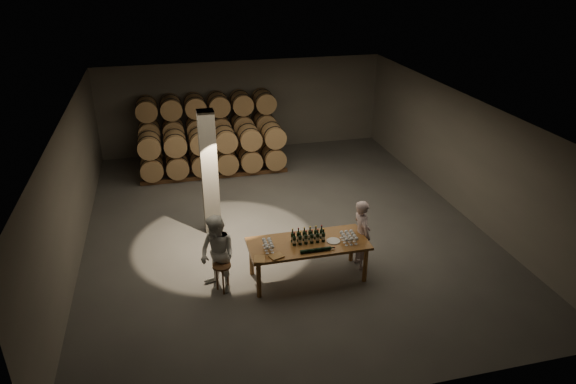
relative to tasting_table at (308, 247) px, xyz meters
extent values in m
plane|color=#504E4B|center=(0.00, 2.50, -0.80)|extent=(12.00, 12.00, 0.00)
plane|color=#605E59|center=(0.00, 2.50, 2.40)|extent=(12.00, 12.00, 0.00)
plane|color=#645E56|center=(0.00, 8.50, 0.80)|extent=(10.00, 0.00, 10.00)
plane|color=#645E56|center=(0.00, -3.50, 0.80)|extent=(10.00, 0.00, 10.00)
plane|color=#645E56|center=(-5.00, 2.50, 0.80)|extent=(0.00, 12.00, 12.00)
plane|color=#645E56|center=(5.00, 2.50, 0.80)|extent=(0.00, 12.00, 12.00)
cube|color=gray|center=(-1.80, 2.70, 0.80)|extent=(0.40, 0.40, 3.20)
cylinder|color=brown|center=(-1.18, -0.43, -0.38)|extent=(0.10, 0.10, 0.84)
cylinder|color=brown|center=(1.18, -0.43, -0.38)|extent=(0.10, 0.10, 0.84)
cylinder|color=brown|center=(-1.18, 0.43, -0.38)|extent=(0.10, 0.10, 0.84)
cylinder|color=brown|center=(1.18, 0.43, -0.38)|extent=(0.10, 0.10, 0.84)
cube|color=brown|center=(0.00, 0.00, 0.07)|extent=(2.60, 1.10, 0.06)
cube|color=brown|center=(-1.35, 7.40, -0.74)|extent=(4.70, 0.10, 0.12)
cube|color=brown|center=(-1.35, 8.00, -0.74)|extent=(4.70, 0.10, 0.12)
cylinder|color=#A97E4C|center=(-3.30, 7.70, -0.33)|extent=(0.70, 0.95, 0.70)
cylinder|color=black|center=(-3.30, 7.44, -0.33)|extent=(0.73, 0.04, 0.73)
cylinder|color=black|center=(-3.30, 7.96, -0.33)|extent=(0.73, 0.04, 0.73)
cylinder|color=#A97E4C|center=(-2.52, 7.70, -0.33)|extent=(0.70, 0.95, 0.70)
cylinder|color=black|center=(-2.52, 7.44, -0.33)|extent=(0.73, 0.04, 0.73)
cylinder|color=black|center=(-2.52, 7.96, -0.33)|extent=(0.73, 0.04, 0.73)
cylinder|color=#A97E4C|center=(-1.74, 7.70, -0.33)|extent=(0.70, 0.95, 0.70)
cylinder|color=black|center=(-1.74, 7.44, -0.33)|extent=(0.73, 0.04, 0.73)
cylinder|color=black|center=(-1.74, 7.96, -0.33)|extent=(0.73, 0.04, 0.73)
cylinder|color=#A97E4C|center=(-0.96, 7.70, -0.33)|extent=(0.70, 0.95, 0.70)
cylinder|color=black|center=(-0.96, 7.44, -0.33)|extent=(0.73, 0.04, 0.73)
cylinder|color=black|center=(-0.96, 7.96, -0.33)|extent=(0.73, 0.04, 0.73)
cylinder|color=#A97E4C|center=(-0.18, 7.70, -0.33)|extent=(0.70, 0.95, 0.70)
cylinder|color=black|center=(-0.18, 7.44, -0.33)|extent=(0.73, 0.04, 0.73)
cylinder|color=black|center=(-0.18, 7.96, -0.33)|extent=(0.73, 0.04, 0.73)
cylinder|color=#A97E4C|center=(0.60, 7.70, -0.33)|extent=(0.70, 0.95, 0.70)
cylinder|color=black|center=(0.60, 7.44, -0.33)|extent=(0.73, 0.04, 0.73)
cylinder|color=black|center=(0.60, 7.96, -0.33)|extent=(0.73, 0.04, 0.73)
cylinder|color=#A97E4C|center=(-3.30, 7.70, 0.41)|extent=(0.70, 0.95, 0.70)
cylinder|color=black|center=(-3.30, 7.44, 0.41)|extent=(0.73, 0.04, 0.73)
cylinder|color=black|center=(-3.30, 7.96, 0.41)|extent=(0.73, 0.04, 0.73)
cylinder|color=#A97E4C|center=(-2.52, 7.70, 0.41)|extent=(0.70, 0.95, 0.70)
cylinder|color=black|center=(-2.52, 7.44, 0.41)|extent=(0.73, 0.04, 0.73)
cylinder|color=black|center=(-2.52, 7.96, 0.41)|extent=(0.73, 0.04, 0.73)
cylinder|color=#A97E4C|center=(-1.74, 7.70, 0.41)|extent=(0.70, 0.95, 0.70)
cylinder|color=black|center=(-1.74, 7.44, 0.41)|extent=(0.73, 0.04, 0.73)
cylinder|color=black|center=(-1.74, 7.96, 0.41)|extent=(0.73, 0.04, 0.73)
cylinder|color=#A97E4C|center=(-0.96, 7.70, 0.41)|extent=(0.70, 0.95, 0.70)
cylinder|color=black|center=(-0.96, 7.44, 0.41)|extent=(0.73, 0.04, 0.73)
cylinder|color=black|center=(-0.96, 7.96, 0.41)|extent=(0.73, 0.04, 0.73)
cylinder|color=#A97E4C|center=(-0.18, 7.70, 0.41)|extent=(0.70, 0.95, 0.70)
cylinder|color=black|center=(-0.18, 7.44, 0.41)|extent=(0.73, 0.04, 0.73)
cylinder|color=black|center=(-0.18, 7.96, 0.41)|extent=(0.73, 0.04, 0.73)
cylinder|color=#A97E4C|center=(0.60, 7.70, 0.41)|extent=(0.70, 0.95, 0.70)
cylinder|color=black|center=(0.60, 7.44, 0.41)|extent=(0.73, 0.04, 0.73)
cylinder|color=black|center=(0.60, 7.96, 0.41)|extent=(0.73, 0.04, 0.73)
cylinder|color=#A97E4C|center=(-3.30, 7.70, 1.15)|extent=(0.70, 0.95, 0.70)
cylinder|color=black|center=(-3.30, 7.44, 1.15)|extent=(0.73, 0.04, 0.73)
cylinder|color=black|center=(-3.30, 7.96, 1.15)|extent=(0.73, 0.04, 0.73)
cylinder|color=#A97E4C|center=(-2.52, 7.70, 1.15)|extent=(0.70, 0.95, 0.70)
cylinder|color=black|center=(-2.52, 7.44, 1.15)|extent=(0.73, 0.04, 0.73)
cylinder|color=black|center=(-2.52, 7.96, 1.15)|extent=(0.73, 0.04, 0.73)
cylinder|color=#A97E4C|center=(-1.74, 7.70, 1.15)|extent=(0.70, 0.95, 0.70)
cylinder|color=black|center=(-1.74, 7.44, 1.15)|extent=(0.73, 0.04, 0.73)
cylinder|color=black|center=(-1.74, 7.96, 1.15)|extent=(0.73, 0.04, 0.73)
cylinder|color=#A97E4C|center=(-0.96, 7.70, 1.15)|extent=(0.70, 0.95, 0.70)
cylinder|color=black|center=(-0.96, 7.44, 1.15)|extent=(0.73, 0.04, 0.73)
cylinder|color=black|center=(-0.96, 7.96, 1.15)|extent=(0.73, 0.04, 0.73)
cylinder|color=#A97E4C|center=(-0.18, 7.70, 1.15)|extent=(0.70, 0.95, 0.70)
cylinder|color=black|center=(-0.18, 7.44, 1.15)|extent=(0.73, 0.04, 0.73)
cylinder|color=black|center=(-0.18, 7.96, 1.15)|extent=(0.73, 0.04, 0.73)
cylinder|color=#A97E4C|center=(0.60, 7.70, 1.15)|extent=(0.70, 0.95, 0.70)
cylinder|color=black|center=(0.60, 7.44, 1.15)|extent=(0.73, 0.04, 0.73)
cylinder|color=black|center=(0.60, 7.96, 1.15)|extent=(0.73, 0.04, 0.73)
cube|color=brown|center=(-1.35, 6.00, -0.74)|extent=(4.70, 0.10, 0.12)
cube|color=brown|center=(-1.35, 6.60, -0.74)|extent=(4.70, 0.10, 0.12)
cylinder|color=#A97E4C|center=(-3.30, 6.30, -0.33)|extent=(0.70, 0.95, 0.70)
cylinder|color=black|center=(-3.30, 6.04, -0.33)|extent=(0.73, 0.04, 0.73)
cylinder|color=black|center=(-3.30, 6.56, -0.33)|extent=(0.73, 0.04, 0.73)
cylinder|color=#A97E4C|center=(-2.52, 6.30, -0.33)|extent=(0.70, 0.95, 0.70)
cylinder|color=black|center=(-2.52, 6.04, -0.33)|extent=(0.73, 0.04, 0.73)
cylinder|color=black|center=(-2.52, 6.56, -0.33)|extent=(0.73, 0.04, 0.73)
cylinder|color=#A97E4C|center=(-1.74, 6.30, -0.33)|extent=(0.70, 0.95, 0.70)
cylinder|color=black|center=(-1.74, 6.04, -0.33)|extent=(0.73, 0.04, 0.73)
cylinder|color=black|center=(-1.74, 6.56, -0.33)|extent=(0.73, 0.04, 0.73)
cylinder|color=#A97E4C|center=(-0.96, 6.30, -0.33)|extent=(0.70, 0.95, 0.70)
cylinder|color=black|center=(-0.96, 6.04, -0.33)|extent=(0.73, 0.04, 0.73)
cylinder|color=black|center=(-0.96, 6.56, -0.33)|extent=(0.73, 0.04, 0.73)
cylinder|color=#A97E4C|center=(-0.18, 6.30, -0.33)|extent=(0.70, 0.95, 0.70)
cylinder|color=black|center=(-0.18, 6.04, -0.33)|extent=(0.73, 0.04, 0.73)
cylinder|color=black|center=(-0.18, 6.56, -0.33)|extent=(0.73, 0.04, 0.73)
cylinder|color=#A97E4C|center=(0.60, 6.30, -0.33)|extent=(0.70, 0.95, 0.70)
cylinder|color=black|center=(0.60, 6.04, -0.33)|extent=(0.73, 0.04, 0.73)
cylinder|color=black|center=(0.60, 6.56, -0.33)|extent=(0.73, 0.04, 0.73)
cylinder|color=#A97E4C|center=(-3.30, 6.30, 0.41)|extent=(0.70, 0.95, 0.70)
cylinder|color=black|center=(-3.30, 6.04, 0.41)|extent=(0.73, 0.04, 0.73)
cylinder|color=black|center=(-3.30, 6.56, 0.41)|extent=(0.73, 0.04, 0.73)
cylinder|color=#A97E4C|center=(-2.52, 6.30, 0.41)|extent=(0.70, 0.95, 0.70)
cylinder|color=black|center=(-2.52, 6.04, 0.41)|extent=(0.73, 0.04, 0.73)
cylinder|color=black|center=(-2.52, 6.56, 0.41)|extent=(0.73, 0.04, 0.73)
cylinder|color=#A97E4C|center=(-1.74, 6.30, 0.41)|extent=(0.70, 0.95, 0.70)
cylinder|color=black|center=(-1.74, 6.04, 0.41)|extent=(0.73, 0.04, 0.73)
cylinder|color=black|center=(-1.74, 6.56, 0.41)|extent=(0.73, 0.04, 0.73)
cylinder|color=#A97E4C|center=(-0.96, 6.30, 0.41)|extent=(0.70, 0.95, 0.70)
cylinder|color=black|center=(-0.96, 6.04, 0.41)|extent=(0.73, 0.04, 0.73)
cylinder|color=black|center=(-0.96, 6.56, 0.41)|extent=(0.73, 0.04, 0.73)
cylinder|color=#A97E4C|center=(-0.18, 6.30, 0.41)|extent=(0.70, 0.95, 0.70)
cylinder|color=black|center=(-0.18, 6.04, 0.41)|extent=(0.73, 0.04, 0.73)
cylinder|color=black|center=(-0.18, 6.56, 0.41)|extent=(0.73, 0.04, 0.73)
cylinder|color=#A97E4C|center=(0.60, 6.30, 0.41)|extent=(0.70, 0.95, 0.70)
cylinder|color=black|center=(0.60, 6.04, 0.41)|extent=(0.73, 0.04, 0.73)
cylinder|color=black|center=(0.60, 6.56, 0.41)|extent=(0.73, 0.04, 0.73)
cylinder|color=black|center=(-0.32, -0.04, 0.21)|extent=(0.08, 0.08, 0.22)
cylinder|color=silver|center=(-0.32, -0.04, 0.20)|extent=(0.08, 0.08, 0.07)
cylinder|color=black|center=(-0.32, -0.04, 0.36)|extent=(0.03, 0.03, 0.09)
cylinder|color=gold|center=(-0.32, -0.04, 0.41)|extent=(0.03, 0.03, 0.02)
cylinder|color=black|center=(-0.32, 0.11, 0.21)|extent=(0.08, 0.08, 0.22)
cylinder|color=silver|center=(-0.32, 0.11, 0.20)|extent=(0.08, 0.08, 0.07)
cylinder|color=black|center=(-0.32, 0.11, 0.36)|extent=(0.03, 0.03, 0.09)
cylinder|color=maroon|center=(-0.32, 0.11, 0.41)|extent=(0.03, 0.03, 0.02)
cylinder|color=black|center=(-0.19, -0.04, 0.21)|extent=(0.08, 0.08, 0.22)
cylinder|color=silver|center=(-0.19, -0.04, 0.20)|extent=(0.08, 0.08, 0.07)
cylinder|color=black|center=(-0.19, -0.04, 0.36)|extent=(0.03, 0.03, 0.09)
cylinder|color=maroon|center=(-0.19, -0.04, 0.41)|extent=(0.03, 0.03, 0.02)
cylinder|color=black|center=(-0.19, 0.11, 0.21)|extent=(0.08, 0.08, 0.22)
cylinder|color=silver|center=(-0.19, 0.11, 0.20)|extent=(0.08, 0.08, 0.07)
cylinder|color=black|center=(-0.19, 0.11, 0.36)|extent=(0.03, 0.03, 0.09)
cylinder|color=gold|center=(-0.19, 0.11, 0.41)|extent=(0.03, 0.03, 0.02)
cylinder|color=black|center=(-0.06, -0.04, 0.21)|extent=(0.08, 0.08, 0.22)
cylinder|color=silver|center=(-0.06, -0.04, 0.20)|extent=(0.08, 0.08, 0.07)
cylinder|color=black|center=(-0.06, -0.04, 0.36)|extent=(0.03, 0.03, 0.09)
cylinder|color=gold|center=(-0.06, -0.04, 0.41)|extent=(0.03, 0.03, 0.02)
cylinder|color=black|center=(-0.06, 0.11, 0.21)|extent=(0.08, 0.08, 0.22)
cylinder|color=silver|center=(-0.06, 0.11, 0.20)|extent=(0.08, 0.08, 0.07)
cylinder|color=black|center=(-0.06, 0.11, 0.36)|extent=(0.03, 0.03, 0.09)
cylinder|color=maroon|center=(-0.06, 0.11, 0.41)|extent=(0.03, 0.03, 0.02)
cylinder|color=black|center=(0.07, -0.04, 0.21)|extent=(0.08, 0.08, 0.22)
cylinder|color=silver|center=(0.07, -0.04, 0.20)|extent=(0.08, 0.08, 0.07)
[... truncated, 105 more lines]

